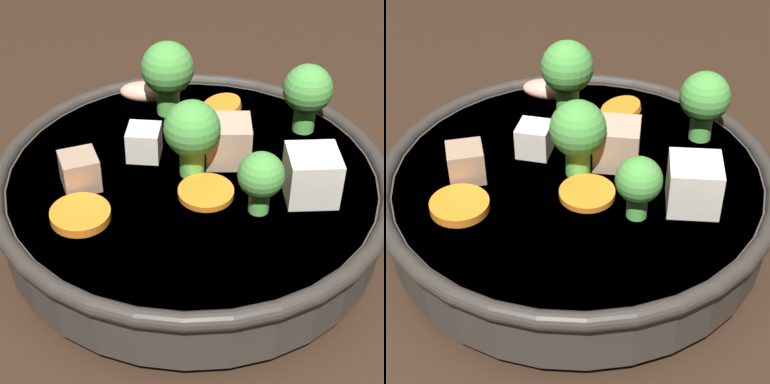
# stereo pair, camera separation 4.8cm
# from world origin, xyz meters

# --- Properties ---
(ground_plane) EXTENTS (3.00, 3.00, 0.00)m
(ground_plane) POSITION_xyz_m (0.00, 0.00, 0.00)
(ground_plane) COLOR black
(stirfry_bowl) EXTENTS (0.29, 0.29, 0.12)m
(stirfry_bowl) POSITION_xyz_m (0.00, -0.00, 0.04)
(stirfry_bowl) COLOR #38332D
(stirfry_bowl) RESTS_ON ground_plane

